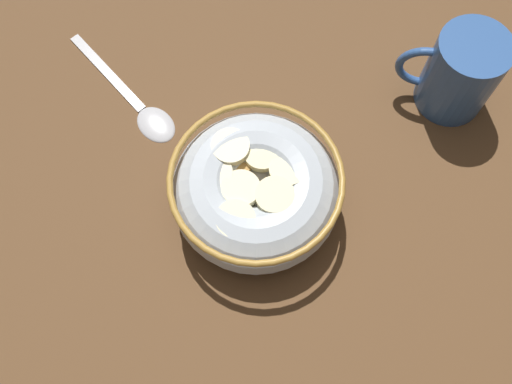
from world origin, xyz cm
name	(u,v)px	position (x,y,z in cm)	size (l,w,h in cm)	color
ground_plane	(256,207)	(0.00, 0.00, -1.00)	(135.76, 135.76, 2.00)	brown
cereal_bowl	(256,190)	(0.03, -0.02, 3.44)	(15.73, 15.73, 6.29)	#B2BCC6
spoon	(143,109)	(13.49, -7.71, 0.34)	(14.76, 11.84, 0.80)	#B7B7BC
coffee_mug	(459,73)	(-17.09, -15.58, 4.48)	(9.95, 7.04, 8.96)	#335999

